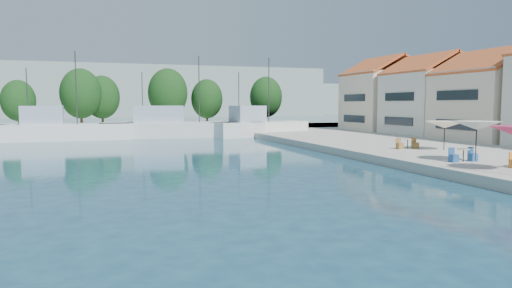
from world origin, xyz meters
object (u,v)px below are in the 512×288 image
object	(u,v)px
trawler_03	(179,128)
umbrella_white	(477,125)
umbrella_cream	(445,125)
trawler_04	(258,128)
trawler_02	(60,131)

from	to	relation	value
trawler_03	umbrella_white	bearing A→B (deg)	-62.08
umbrella_cream	umbrella_white	bearing A→B (deg)	-116.20
umbrella_cream	trawler_04	bearing A→B (deg)	102.06
trawler_04	umbrella_white	size ratio (longest dim) A/B	4.84
trawler_03	umbrella_cream	xyz separation A→B (m)	(15.16, -27.90, 1.41)
trawler_02	umbrella_cream	bearing A→B (deg)	-45.15
trawler_03	trawler_02	bearing A→B (deg)	-167.36
trawler_03	umbrella_cream	distance (m)	31.78
trawler_02	umbrella_cream	distance (m)	39.15
trawler_02	umbrella_white	xyz separation A→B (m)	(25.39, -33.04, 1.67)
trawler_03	umbrella_white	distance (m)	36.18
umbrella_white	umbrella_cream	distance (m)	6.85
umbrella_cream	trawler_02	bearing A→B (deg)	136.57
trawler_03	trawler_04	distance (m)	9.69
umbrella_white	trawler_03	bearing A→B (deg)	109.62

